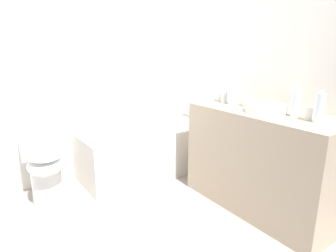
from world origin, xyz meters
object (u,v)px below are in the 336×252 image
object	(u,v)px
sink_basin	(266,108)
water_bottle_0	(320,108)
drinking_glass_3	(247,102)
sink_faucet	(280,106)
water_bottle_3	(233,94)
water_bottle_1	(224,93)
toilet	(45,166)
drinking_glass_1	(309,113)
drinking_glass_2	(220,96)
water_bottle_2	(296,102)
toilet_paper_roll	(18,208)
bathtub	(144,149)

from	to	relation	value
sink_basin	water_bottle_0	xyz separation A→B (m)	(0.01, -0.43, 0.08)
drinking_glass_3	sink_basin	bearing A→B (deg)	-99.56
sink_faucet	water_bottle_3	size ratio (longest dim) A/B	0.73
water_bottle_1	toilet	bearing A→B (deg)	154.73
water_bottle_0	toilet	bearing A→B (deg)	132.94
drinking_glass_1	water_bottle_0	bearing A→B (deg)	-109.50
sink_faucet	water_bottle_0	xyz separation A→B (m)	(-0.19, -0.43, 0.08)
drinking_glass_2	drinking_glass_1	bearing A→B (deg)	-91.23
sink_basin	drinking_glass_1	distance (m)	0.34
sink_faucet	water_bottle_2	distance (m)	0.28
toilet	toilet_paper_roll	xyz separation A→B (m)	(-0.27, -0.10, -0.30)
water_bottle_3	toilet	bearing A→B (deg)	151.87
sink_basin	drinking_glass_1	bearing A→B (deg)	-83.31
sink_basin	water_bottle_0	distance (m)	0.44
toilet	sink_faucet	distance (m)	2.19
water_bottle_1	sink_basin	bearing A→B (deg)	-91.65
water_bottle_0	water_bottle_3	distance (m)	0.82
water_bottle_3	water_bottle_1	bearing A→B (deg)	93.42
water_bottle_2	water_bottle_3	xyz separation A→B (m)	(-0.03, 0.61, -0.02)
water_bottle_1	toilet_paper_roll	size ratio (longest dim) A/B	1.80
toilet	water_bottle_1	world-z (taller)	water_bottle_1
drinking_glass_3	drinking_glass_1	bearing A→B (deg)	-89.89
water_bottle_1	drinking_glass_3	bearing A→B (deg)	-84.51
water_bottle_0	toilet_paper_roll	bearing A→B (deg)	139.35
sink_basin	sink_faucet	world-z (taller)	sink_basin
water_bottle_0	water_bottle_3	bearing A→B (deg)	89.19
bathtub	drinking_glass_2	distance (m)	1.05
sink_basin	drinking_glass_1	world-z (taller)	drinking_glass_1
bathtub	water_bottle_3	bearing A→B (deg)	-61.06
drinking_glass_1	drinking_glass_3	size ratio (longest dim) A/B	1.12
toilet	toilet_paper_roll	distance (m)	0.42
sink_basin	toilet_paper_roll	world-z (taller)	sink_basin
bathtub	water_bottle_0	bearing A→B (deg)	-74.67
toilet	water_bottle_3	xyz separation A→B (m)	(1.55, -0.83, 0.63)
sink_basin	sink_faucet	bearing A→B (deg)	0.00
sink_basin	water_bottle_2	size ratio (longest dim) A/B	1.40
drinking_glass_2	drinking_glass_3	size ratio (longest dim) A/B	1.18
sink_faucet	toilet_paper_roll	bearing A→B (deg)	150.68
water_bottle_2	drinking_glass_2	world-z (taller)	water_bottle_2
sink_basin	drinking_glass_1	xyz separation A→B (m)	(0.04, -0.34, 0.02)
bathtub	water_bottle_1	distance (m)	1.13
toilet	drinking_glass_3	distance (m)	1.94
water_bottle_2	toilet_paper_roll	xyz separation A→B (m)	(-1.86, 1.35, -0.95)
drinking_glass_3	water_bottle_3	bearing A→B (deg)	96.77
water_bottle_3	drinking_glass_1	size ratio (longest dim) A/B	2.18
bathtub	drinking_glass_2	world-z (taller)	bathtub
sink_basin	toilet_paper_roll	distance (m)	2.29
sink_faucet	drinking_glass_2	distance (m)	0.61
drinking_glass_3	toilet	bearing A→B (deg)	147.78
sink_basin	bathtub	bearing A→B (deg)	109.93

